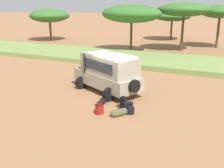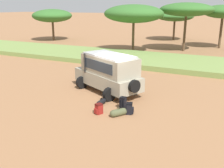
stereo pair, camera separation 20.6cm
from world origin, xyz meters
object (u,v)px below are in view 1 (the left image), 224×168
acacia_tree_centre_back (172,16)px  acacia_tree_right_mid (184,10)px  acacia_tree_far_left (50,16)px  safari_vehicle (108,72)px  acacia_tree_left_mid (132,14)px  acacia_tree_far_right (220,12)px  duffel_bag_soft_canvas (102,102)px  backpack_cluster_center (130,108)px  backpack_beside_front_wheel (99,109)px  duffel_bag_low_black_case (119,112)px  backpack_near_rear_wheel (123,103)px

acacia_tree_centre_back → acacia_tree_right_mid: acacia_tree_right_mid is taller
acacia_tree_far_left → safari_vehicle: bearing=-44.8°
acacia_tree_left_mid → acacia_tree_far_right: (8.78, 8.04, 0.14)m
duffel_bag_soft_canvas → safari_vehicle: bearing=107.3°
backpack_cluster_center → backpack_beside_front_wheel: bearing=-154.3°
backpack_beside_front_wheel → acacia_tree_right_mid: bearing=89.9°
acacia_tree_far_right → backpack_beside_front_wheel: bearing=-98.3°
acacia_tree_left_mid → duffel_bag_low_black_case: bearing=-70.7°
backpack_cluster_center → duffel_bag_soft_canvas: bearing=165.3°
acacia_tree_centre_back → acacia_tree_right_mid: size_ratio=1.01×
backpack_cluster_center → acacia_tree_far_right: acacia_tree_far_right is taller
backpack_near_rear_wheel → acacia_tree_centre_back: acacia_tree_centre_back is taller
safari_vehicle → acacia_tree_right_mid: 18.28m
backpack_beside_front_wheel → backpack_near_rear_wheel: size_ratio=0.83×
duffel_bag_soft_canvas → acacia_tree_centre_back: 30.25m
safari_vehicle → backpack_near_rear_wheel: (2.01, -2.23, -0.98)m
acacia_tree_far_left → backpack_near_rear_wheel: bearing=-45.1°
acacia_tree_left_mid → backpack_beside_front_wheel: bearing=-73.9°
duffel_bag_low_black_case → duffel_bag_soft_canvas: duffel_bag_low_black_case is taller
safari_vehicle → acacia_tree_left_mid: acacia_tree_left_mid is taller
acacia_tree_left_mid → acacia_tree_right_mid: size_ratio=1.09×
duffel_bag_soft_canvas → backpack_cluster_center: bearing=-14.7°
safari_vehicle → acacia_tree_far_right: bearing=77.5°
backpack_near_rear_wheel → acacia_tree_right_mid: (-0.81, 20.13, 4.51)m
backpack_beside_front_wheel → duffel_bag_low_black_case: (1.02, 0.20, -0.08)m
backpack_near_rear_wheel → backpack_beside_front_wheel: bearing=-125.1°
backpack_beside_front_wheel → backpack_near_rear_wheel: (0.83, 1.18, 0.06)m
backpack_near_rear_wheel → acacia_tree_centre_back: bearing=98.2°
acacia_tree_far_right → acacia_tree_far_left: bearing=-172.5°
duffel_bag_soft_canvas → acacia_tree_right_mid: (0.50, 20.13, 4.69)m
safari_vehicle → acacia_tree_centre_back: (-2.31, 27.66, 2.38)m
safari_vehicle → backpack_cluster_center: size_ratio=9.14×
duffel_bag_soft_canvas → acacia_tree_right_mid: 20.67m
safari_vehicle → acacia_tree_left_mid: bearing=105.4°
safari_vehicle → backpack_cluster_center: 3.90m
acacia_tree_left_mid → acacia_tree_centre_back: bearing=83.4°
duffel_bag_low_black_case → acacia_tree_far_left: 31.00m
duffel_bag_soft_canvas → acacia_tree_far_right: size_ratio=0.14×
duffel_bag_low_black_case → acacia_tree_far_right: acacia_tree_far_right is taller
backpack_beside_front_wheel → acacia_tree_right_mid: acacia_tree_right_mid is taller
acacia_tree_right_mid → backpack_beside_front_wheel: bearing=-90.1°
acacia_tree_left_mid → duffel_bag_soft_canvas: bearing=-74.4°
duffel_bag_low_black_case → duffel_bag_soft_canvas: size_ratio=1.09×
safari_vehicle → acacia_tree_far_right: (4.90, 22.16, 3.25)m
backpack_cluster_center → acacia_tree_left_mid: bearing=111.0°
backpack_cluster_center → acacia_tree_far_right: (2.31, 24.89, 4.26)m
backpack_beside_front_wheel → acacia_tree_centre_back: size_ratio=0.09×
backpack_beside_front_wheel → acacia_tree_far_left: size_ratio=0.09×
backpack_beside_front_wheel → acacia_tree_right_mid: (0.02, 21.31, 4.57)m
duffel_bag_low_black_case → acacia_tree_right_mid: bearing=92.7°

